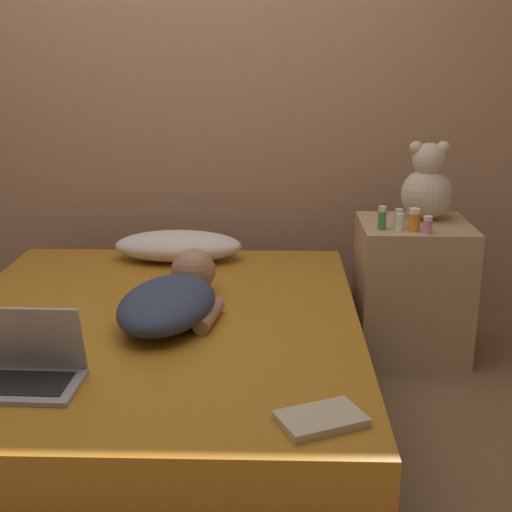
% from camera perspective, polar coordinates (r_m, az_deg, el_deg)
% --- Properties ---
extents(ground_plane, '(12.00, 12.00, 0.00)m').
position_cam_1_polar(ground_plane, '(2.92, -8.00, -12.76)').
color(ground_plane, brown).
extents(wall_back, '(8.00, 0.06, 2.60)m').
position_cam_1_polar(wall_back, '(3.80, -5.64, 14.57)').
color(wall_back, tan).
rests_on(wall_back, ground_plane).
extents(bed, '(1.61, 1.94, 0.43)m').
position_cam_1_polar(bed, '(2.83, -8.17, -9.04)').
color(bed, '#2D2319').
rests_on(bed, ground_plane).
extents(nightstand, '(0.50, 0.48, 0.64)m').
position_cam_1_polar(nightstand, '(3.45, 12.33, -2.54)').
color(nightstand, tan).
rests_on(nightstand, ground_plane).
extents(pillow, '(0.61, 0.31, 0.14)m').
position_cam_1_polar(pillow, '(3.45, -6.16, 0.81)').
color(pillow, beige).
rests_on(pillow, bed).
extents(person_lying, '(0.42, 0.75, 0.19)m').
position_cam_1_polar(person_lying, '(2.72, -6.62, -3.33)').
color(person_lying, '#2D3851').
rests_on(person_lying, bed).
extents(laptop, '(0.35, 0.24, 0.24)m').
position_cam_1_polar(laptop, '(2.31, -18.00, -8.47)').
color(laptop, '#9E9EA3').
rests_on(laptop, bed).
extents(teddy_bear, '(0.24, 0.24, 0.37)m').
position_cam_1_polar(teddy_bear, '(3.43, 13.54, 5.50)').
color(teddy_bear, beige).
rests_on(teddy_bear, nightstand).
extents(bottle_white, '(0.04, 0.04, 0.07)m').
position_cam_1_polar(bottle_white, '(3.21, 11.42, 2.66)').
color(bottle_white, white).
rests_on(bottle_white, nightstand).
extents(bottle_amber, '(0.04, 0.04, 0.08)m').
position_cam_1_polar(bottle_amber, '(3.28, 11.37, 3.00)').
color(bottle_amber, gold).
rests_on(bottle_amber, nightstand).
extents(bottle_orange, '(0.05, 0.05, 0.10)m').
position_cam_1_polar(bottle_orange, '(3.21, 12.55, 2.84)').
color(bottle_orange, orange).
rests_on(bottle_orange, nightstand).
extents(bottle_green, '(0.04, 0.04, 0.11)m').
position_cam_1_polar(bottle_green, '(3.21, 10.06, 3.00)').
color(bottle_green, '#3D8E4C').
rests_on(bottle_green, nightstand).
extents(bottle_pink, '(0.04, 0.04, 0.08)m').
position_cam_1_polar(bottle_pink, '(3.19, 13.57, 2.43)').
color(bottle_pink, pink).
rests_on(bottle_pink, nightstand).
extents(book, '(0.27, 0.23, 0.02)m').
position_cam_1_polar(book, '(2.01, 5.22, -12.85)').
color(book, '#C6B793').
rests_on(book, bed).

